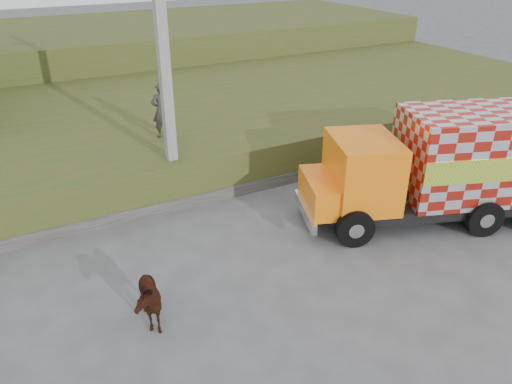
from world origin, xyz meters
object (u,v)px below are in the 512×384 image
cow (144,299)px  utility_pole (165,76)px  cargo_truck (445,166)px  pedestrian (162,110)px

cow → utility_pole: bearing=67.1°
cow → cargo_truck: bearing=5.7°
cow → pedestrian: size_ratio=0.79×
cargo_truck → pedestrian: bearing=152.9°
utility_pole → cargo_truck: size_ratio=1.03×
cow → pedestrian: bearing=70.9°
cargo_truck → cow: (-9.21, -0.39, -1.08)m
utility_pole → pedestrian: 2.61m
utility_pole → cow: (-2.50, -5.09, -3.44)m
utility_pole → cargo_truck: 8.53m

